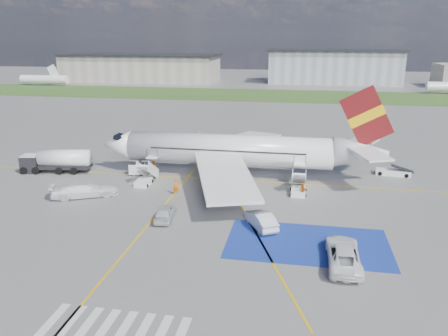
{
  "coord_description": "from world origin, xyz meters",
  "views": [
    {
      "loc": [
        8.92,
        -39.19,
        17.3
      ],
      "look_at": [
        0.88,
        5.65,
        3.5
      ],
      "focal_mm": 35.0,
      "sensor_mm": 36.0,
      "label": 1
    }
  ],
  "objects_px": {
    "fuel_tanker": "(57,163)",
    "van_white_a": "(344,251)",
    "car_silver_a": "(165,212)",
    "car_silver_b": "(261,219)",
    "gpu_cart": "(137,170)",
    "airliner": "(240,150)",
    "van_white_b": "(85,188)",
    "belt_loader": "(393,173)"
  },
  "relations": [
    {
      "from": "fuel_tanker",
      "to": "van_white_a",
      "type": "distance_m",
      "value": 39.77
    },
    {
      "from": "car_silver_a",
      "to": "car_silver_b",
      "type": "xyz_separation_m",
      "value": [
        9.42,
        -0.16,
        0.05
      ]
    },
    {
      "from": "gpu_cart",
      "to": "van_white_a",
      "type": "xyz_separation_m",
      "value": [
        24.47,
        -18.92,
        0.31
      ]
    },
    {
      "from": "car_silver_a",
      "to": "car_silver_b",
      "type": "distance_m",
      "value": 9.43
    },
    {
      "from": "fuel_tanker",
      "to": "car_silver_a",
      "type": "xyz_separation_m",
      "value": [
        18.81,
        -12.51,
        -0.55
      ]
    },
    {
      "from": "car_silver_a",
      "to": "airliner",
      "type": "bearing_deg",
      "value": -115.5
    },
    {
      "from": "fuel_tanker",
      "to": "gpu_cart",
      "type": "distance_m",
      "value": 10.9
    },
    {
      "from": "car_silver_a",
      "to": "van_white_b",
      "type": "distance_m",
      "value": 11.66
    },
    {
      "from": "car_silver_b",
      "to": "fuel_tanker",
      "type": "bearing_deg",
      "value": -53.26
    },
    {
      "from": "fuel_tanker",
      "to": "car_silver_b",
      "type": "distance_m",
      "value": 30.96
    },
    {
      "from": "belt_loader",
      "to": "van_white_b",
      "type": "height_order",
      "value": "van_white_b"
    },
    {
      "from": "gpu_cart",
      "to": "van_white_b",
      "type": "relative_size",
      "value": 0.37
    },
    {
      "from": "car_silver_a",
      "to": "van_white_b",
      "type": "relative_size",
      "value": 0.78
    },
    {
      "from": "gpu_cart",
      "to": "van_white_b",
      "type": "distance_m",
      "value": 9.17
    },
    {
      "from": "fuel_tanker",
      "to": "car_silver_b",
      "type": "relative_size",
      "value": 1.94
    },
    {
      "from": "airliner",
      "to": "van_white_a",
      "type": "bearing_deg",
      "value": -61.73
    },
    {
      "from": "airliner",
      "to": "fuel_tanker",
      "type": "xyz_separation_m",
      "value": [
        -24.09,
        -2.66,
        -2.11
      ]
    },
    {
      "from": "van_white_b",
      "to": "van_white_a",
      "type": "bearing_deg",
      "value": -135.96
    },
    {
      "from": "car_silver_b",
      "to": "van_white_b",
      "type": "distance_m",
      "value": 20.71
    },
    {
      "from": "van_white_b",
      "to": "airliner",
      "type": "bearing_deg",
      "value": -81.72
    },
    {
      "from": "gpu_cart",
      "to": "car_silver_b",
      "type": "xyz_separation_m",
      "value": [
        17.37,
        -13.35,
        0.07
      ]
    },
    {
      "from": "gpu_cart",
      "to": "van_white_b",
      "type": "bearing_deg",
      "value": -113.59
    },
    {
      "from": "gpu_cart",
      "to": "car_silver_a",
      "type": "xyz_separation_m",
      "value": [
        7.95,
        -13.18,
        0.02
      ]
    },
    {
      "from": "belt_loader",
      "to": "car_silver_b",
      "type": "bearing_deg",
      "value": -121.44
    },
    {
      "from": "van_white_b",
      "to": "gpu_cart",
      "type": "bearing_deg",
      "value": -43.35
    },
    {
      "from": "fuel_tanker",
      "to": "van_white_a",
      "type": "bearing_deg",
      "value": -36.14
    },
    {
      "from": "belt_loader",
      "to": "van_white_b",
      "type": "distance_m",
      "value": 38.39
    },
    {
      "from": "van_white_b",
      "to": "car_silver_a",
      "type": "bearing_deg",
      "value": -137.99
    },
    {
      "from": "fuel_tanker",
      "to": "car_silver_a",
      "type": "height_order",
      "value": "fuel_tanker"
    },
    {
      "from": "fuel_tanker",
      "to": "car_silver_b",
      "type": "bearing_deg",
      "value": -33.0
    },
    {
      "from": "belt_loader",
      "to": "car_silver_a",
      "type": "bearing_deg",
      "value": -135.25
    },
    {
      "from": "airliner",
      "to": "belt_loader",
      "type": "distance_m",
      "value": 20.11
    },
    {
      "from": "van_white_b",
      "to": "belt_loader",
      "type": "bearing_deg",
      "value": -93.29
    },
    {
      "from": "gpu_cart",
      "to": "van_white_a",
      "type": "distance_m",
      "value": 30.93
    },
    {
      "from": "car_silver_b",
      "to": "van_white_a",
      "type": "bearing_deg",
      "value": 112.74
    },
    {
      "from": "car_silver_b",
      "to": "gpu_cart",
      "type": "bearing_deg",
      "value": -66.62
    },
    {
      "from": "belt_loader",
      "to": "car_silver_a",
      "type": "distance_m",
      "value": 31.2
    },
    {
      "from": "car_silver_b",
      "to": "belt_loader",
      "type": "bearing_deg",
      "value": -157.9
    },
    {
      "from": "belt_loader",
      "to": "van_white_a",
      "type": "bearing_deg",
      "value": -101.15
    },
    {
      "from": "belt_loader",
      "to": "car_silver_b",
      "type": "xyz_separation_m",
      "value": [
        -15.37,
        -19.1,
        0.44
      ]
    },
    {
      "from": "fuel_tanker",
      "to": "van_white_b",
      "type": "relative_size",
      "value": 1.67
    },
    {
      "from": "van_white_a",
      "to": "belt_loader",
      "type": "bearing_deg",
      "value": -108.52
    }
  ]
}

